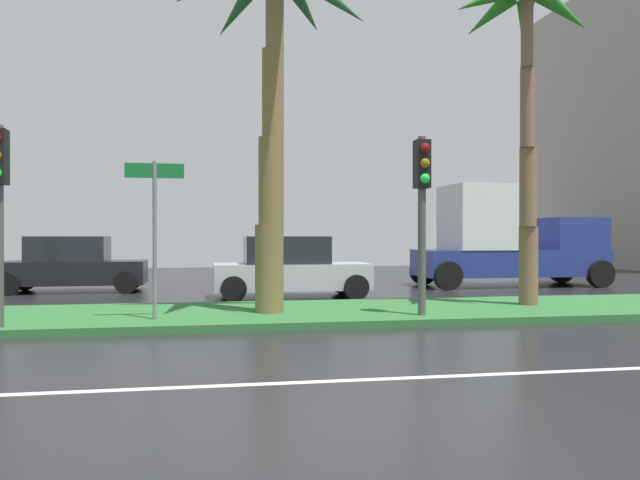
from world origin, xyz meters
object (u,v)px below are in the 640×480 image
object	(u,v)px
palm_tree_centre	(526,31)
traffic_signal_median_right	(422,192)
car_in_traffic_second	(290,268)
street_name_sign	(155,218)
car_in_traffic_leading	(72,265)
palm_tree_centre_left	(274,28)
box_truck_following	(507,241)

from	to	relation	value
palm_tree_centre	traffic_signal_median_right	distance (m)	4.89
traffic_signal_median_right	palm_tree_centre	bearing A→B (deg)	22.56
palm_tree_centre	car_in_traffic_second	world-z (taller)	palm_tree_centre
traffic_signal_median_right	street_name_sign	size ratio (longest dim) A/B	1.19
traffic_signal_median_right	car_in_traffic_leading	world-z (taller)	traffic_signal_median_right
palm_tree_centre_left	car_in_traffic_second	distance (m)	6.97
street_name_sign	box_truck_following	bearing A→B (deg)	35.29
street_name_sign	car_in_traffic_leading	bearing A→B (deg)	110.65
palm_tree_centre_left	car_in_traffic_second	xyz separation A→B (m)	(0.94, 4.56, -5.19)
palm_tree_centre	street_name_sign	distance (m)	9.19
palm_tree_centre_left	box_truck_following	world-z (taller)	palm_tree_centre_left
palm_tree_centre	car_in_traffic_second	bearing A→B (deg)	138.00
palm_tree_centre_left	traffic_signal_median_right	distance (m)	4.55
palm_tree_centre_left	car_in_traffic_second	bearing A→B (deg)	78.40
car_in_traffic_leading	street_name_sign	bearing A→B (deg)	-69.35
palm_tree_centre_left	car_in_traffic_leading	distance (m)	10.67
palm_tree_centre	car_in_traffic_leading	size ratio (longest dim) A/B	1.80
palm_tree_centre_left	car_in_traffic_leading	bearing A→B (deg)	125.68
palm_tree_centre_left	car_in_traffic_second	world-z (taller)	palm_tree_centre_left
box_truck_following	palm_tree_centre	bearing A→B (deg)	-113.89
traffic_signal_median_right	car_in_traffic_leading	size ratio (longest dim) A/B	0.83
car_in_traffic_leading	car_in_traffic_second	world-z (taller)	same
street_name_sign	car_in_traffic_leading	size ratio (longest dim) A/B	0.70
palm_tree_centre	car_in_traffic_leading	world-z (taller)	palm_tree_centre
palm_tree_centre_left	box_truck_following	bearing A→B (deg)	39.47
traffic_signal_median_right	street_name_sign	world-z (taller)	traffic_signal_median_right
car_in_traffic_leading	car_in_traffic_second	distance (m)	7.05
box_truck_following	traffic_signal_median_right	bearing A→B (deg)	-126.01
palm_tree_centre_left	traffic_signal_median_right	size ratio (longest dim) A/B	2.19
street_name_sign	car_in_traffic_second	xyz separation A→B (m)	(3.28, 5.19, -1.25)
palm_tree_centre	street_name_sign	world-z (taller)	palm_tree_centre
palm_tree_centre_left	box_truck_following	size ratio (longest dim) A/B	1.22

